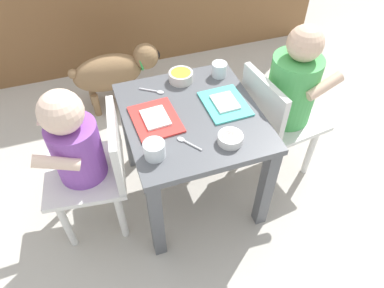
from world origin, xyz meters
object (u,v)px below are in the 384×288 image
Objects in this scene: food_tray_left at (156,119)px; water_cup_right at (155,150)px; veggie_bowl_near at (181,76)px; food_tray_right at (225,103)px; cereal_bowl_left_side at (230,138)px; spoon_by_left_tray at (154,91)px; spoon_by_right_tray at (187,142)px; dining_table at (192,131)px; seated_child_right at (290,91)px; dog at (115,71)px; seated_child_left at (80,149)px; water_cup_left at (219,70)px.

water_cup_right reaches higher than food_tray_left.
food_tray_right is at bearing -60.44° from veggie_bowl_near.
cereal_bowl_left_side is 0.93× the size of spoon_by_left_tray.
cereal_bowl_left_side is at bearing -16.61° from spoon_by_right_tray.
dining_table is 0.26m from water_cup_right.
food_tray_left is (-0.53, -0.00, 0.01)m from seated_child_right.
food_tray_right is 0.24m from spoon_by_right_tray.
dining_table is 0.16m from food_tray_left.
cereal_bowl_left_side is (0.21, -0.18, 0.01)m from food_tray_left.
dog is at bearing 98.49° from spoon_by_right_tray.
seated_child_left is at bearing 149.37° from water_cup_right.
spoon_by_right_tray is at bearing -63.79° from food_tray_left.
food_tray_left is (0.27, 0.03, 0.03)m from seated_child_left.
dining_table is 0.16m from food_tray_right.
water_cup_left is at bearing 19.38° from seated_child_left.
cereal_bowl_left_side is at bearing -73.26° from dog.
spoon_by_left_tray is at bearing 119.60° from dining_table.
dining_table is 0.23m from veggie_bowl_near.
seated_child_right reaches higher than dog.
seated_child_right is 0.29m from water_cup_left.
seated_child_right is (0.40, 0.01, 0.08)m from dining_table.
spoon_by_right_tray is (-0.46, -0.14, 0.01)m from seated_child_right.
cereal_bowl_left_side is at bearing -107.28° from food_tray_right.
cereal_bowl_left_side is (0.25, -0.02, -0.01)m from water_cup_right.
veggie_bowl_near is (-0.05, 0.37, 0.00)m from cereal_bowl_left_side.
seated_child_left is 10.84× the size of water_cup_left.
seated_child_right reaches higher than water_cup_right.
water_cup_left is at bearing -5.44° from veggie_bowl_near.
cereal_bowl_left_side is (-0.33, -0.18, 0.02)m from seated_child_right.
spoon_by_right_tray is at bearing -115.48° from dining_table.
water_cup_right is 0.73× the size of veggie_bowl_near.
dining_table is 0.73m from dog.
water_cup_left is 0.16m from veggie_bowl_near.
food_tray_left is 0.26m from food_tray_right.
seated_child_left is 0.36m from spoon_by_right_tray.
veggie_bowl_near is at bearing 27.23° from seated_child_left.
cereal_bowl_left_side is at bearing -150.61° from seated_child_right.
water_cup_left is 0.87× the size of water_cup_right.
water_cup_left is 0.27m from spoon_by_left_tray.
food_tray_left is 2.30× the size of spoon_by_right_tray.
veggie_bowl_near is 1.06× the size of spoon_by_left_tray.
veggie_bowl_near reaches higher than spoon_by_left_tray.
food_tray_right is at bearing 27.78° from water_cup_right.
seated_child_right is 0.42m from veggie_bowl_near.
seated_child_right is at bearing -37.38° from water_cup_left.
seated_child_left reaches higher than water_cup_left.
food_tray_right is at bearing 36.07° from spoon_by_right_tray.
spoon_by_left_tray is 0.30m from spoon_by_right_tray.
seated_child_left is 0.80m from seated_child_right.
veggie_bowl_near is at bearing 153.80° from seated_child_right.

